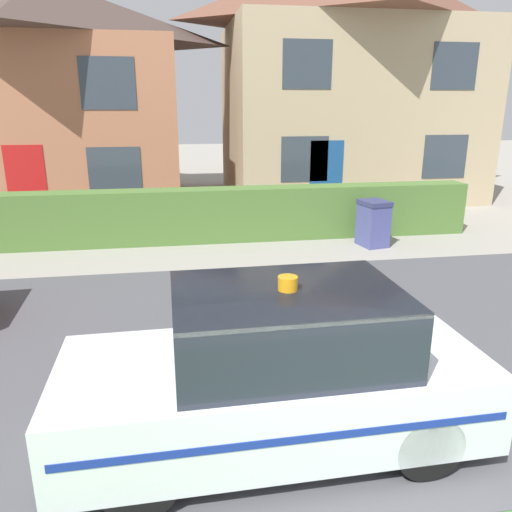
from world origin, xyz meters
The scene contains 6 objects.
road_strip centered at (0.00, 4.28, 0.01)m, with size 28.00×6.48×0.01m, color #4C4C51.
garden_hedge centered at (-0.92, 9.68, 0.62)m, with size 12.52×0.68×1.24m, color #4C7233.
police_car centered at (-0.89, 2.20, 0.74)m, with size 3.89×1.63×1.66m.
house_left centered at (-5.41, 15.48, 3.43)m, with size 8.05×6.96×6.73m.
house_right centered at (4.24, 15.45, 4.02)m, with size 8.40×6.24×7.89m.
wheelie_bin centered at (2.66, 8.65, 0.53)m, with size 0.67×0.77×1.04m.
Camera 1 is at (-1.74, -1.79, 3.10)m, focal length 35.00 mm.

